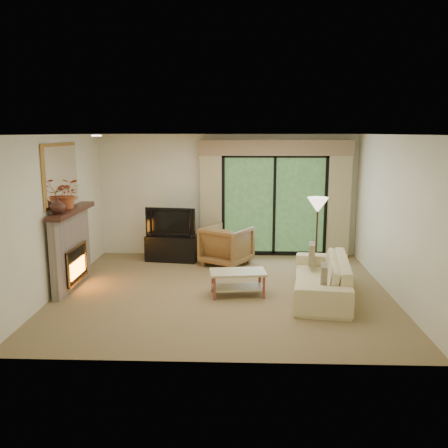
{
  "coord_description": "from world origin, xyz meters",
  "views": [
    {
      "loc": [
        0.28,
        -7.61,
        2.63
      ],
      "look_at": [
        0.0,
        0.3,
        1.1
      ],
      "focal_mm": 38.0,
      "sensor_mm": 36.0,
      "label": 1
    }
  ],
  "objects_px": {
    "armchair": "(227,246)",
    "sofa": "(321,277)",
    "coffee_table": "(238,283)",
    "media_console": "(172,248)"
  },
  "relations": [
    {
      "from": "sofa",
      "to": "armchair",
      "type": "bearing_deg",
      "value": -130.61
    },
    {
      "from": "armchair",
      "to": "coffee_table",
      "type": "relative_size",
      "value": 0.96
    },
    {
      "from": "sofa",
      "to": "coffee_table",
      "type": "height_order",
      "value": "sofa"
    },
    {
      "from": "armchair",
      "to": "coffee_table",
      "type": "height_order",
      "value": "armchair"
    },
    {
      "from": "media_console",
      "to": "sofa",
      "type": "bearing_deg",
      "value": -29.53
    },
    {
      "from": "media_console",
      "to": "coffee_table",
      "type": "relative_size",
      "value": 1.17
    },
    {
      "from": "media_console",
      "to": "sofa",
      "type": "distance_m",
      "value": 3.45
    },
    {
      "from": "sofa",
      "to": "coffee_table",
      "type": "xyz_separation_m",
      "value": [
        -1.36,
        -0.04,
        -0.11
      ]
    },
    {
      "from": "media_console",
      "to": "armchair",
      "type": "xyz_separation_m",
      "value": [
        1.14,
        -0.29,
        0.13
      ]
    },
    {
      "from": "armchair",
      "to": "sofa",
      "type": "bearing_deg",
      "value": 162.61
    }
  ]
}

